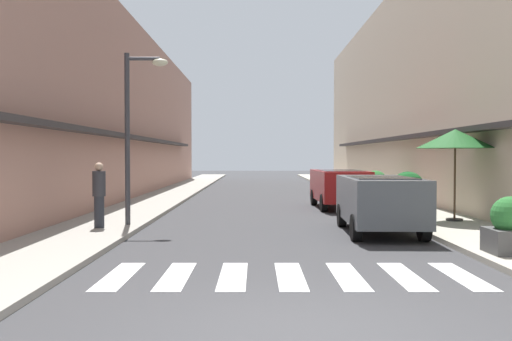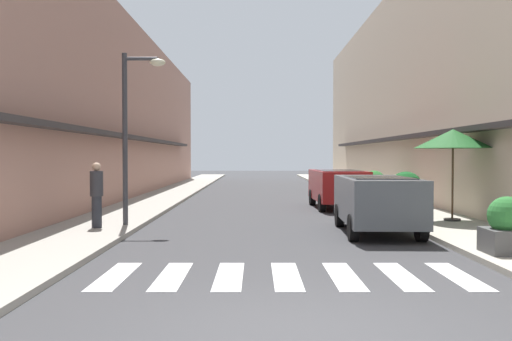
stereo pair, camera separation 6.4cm
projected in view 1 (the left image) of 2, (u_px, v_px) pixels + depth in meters
name	position (u px, v px, depth m)	size (l,w,h in m)	color
ground_plane	(267.00, 201.00, 24.59)	(101.02, 101.02, 0.00)	#38383A
sidewalk_left	(157.00, 200.00, 24.57)	(2.42, 64.29, 0.12)	#9E998E
sidewalk_right	(376.00, 200.00, 24.61)	(2.42, 64.29, 0.12)	#ADA899
building_row_left	(81.00, 110.00, 25.75)	(5.50, 43.33, 8.25)	#A87A6B
building_row_right	(450.00, 90.00, 25.79)	(5.50, 43.33, 10.14)	#C6B299
crosswalk	(288.00, 276.00, 9.22)	(6.15, 2.20, 0.01)	silver
parked_car_near	(377.00, 198.00, 14.31)	(1.92, 4.16, 1.47)	#4C5156
parked_car_mid	(337.00, 184.00, 21.19)	(1.89, 4.14, 1.47)	maroon
street_lamp	(132.00, 118.00, 15.14)	(1.19, 0.28, 4.69)	#38383D
cafe_umbrella	(453.00, 139.00, 16.11)	(2.22, 2.22, 2.66)	#262626
planter_corner	(508.00, 227.00, 10.72)	(0.84, 0.84, 1.11)	#4C4C4C
planter_midblock	(405.00, 193.00, 18.24)	(1.12, 1.12, 1.38)	gray
planter_far	(373.00, 185.00, 24.31)	(1.03, 1.03, 1.25)	gray
pedestrian_walking_near	(97.00, 193.00, 14.52)	(0.34, 0.34, 1.71)	#282B33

